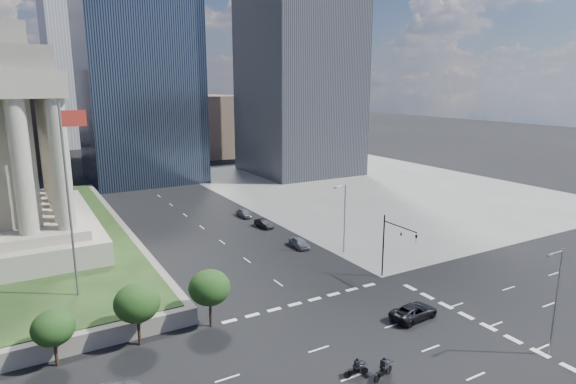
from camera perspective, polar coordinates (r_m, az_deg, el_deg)
ground at (r=132.88m, az=-17.96°, el=1.76°), size 500.00×500.00×0.00m
sidewalk_ne at (r=116.34m, az=9.32°, el=0.74°), size 68.00×90.00×0.03m
flagpole at (r=53.33m, az=-24.48°, el=0.07°), size 2.52×0.24×20.00m
midrise_glass at (r=126.44m, az=-17.50°, el=14.95°), size 26.00×26.00×60.00m
building_filler_ne at (r=169.03m, az=-9.67°, el=7.82°), size 20.00×30.00×20.00m
traffic_signal_ne at (r=59.87m, az=12.41°, el=-5.59°), size 0.30×5.74×8.00m
street_lamp_south at (r=48.75m, az=29.13°, el=-10.73°), size 2.13×0.22×10.00m
street_lamp_north at (r=68.61m, az=6.62°, el=-2.67°), size 2.13×0.22×10.00m
pickup_truck at (r=52.78m, az=14.71°, el=-13.53°), size 5.69×3.03×1.52m
parked_sedan_near at (r=71.71m, az=1.33°, el=-6.03°), size 1.90×4.31×1.44m
parked_sedan_mid at (r=81.57m, az=-2.87°, el=-3.74°), size 4.29×1.85×1.37m
parked_sedan_far at (r=88.15m, az=-5.20°, el=-2.50°), size 1.77×4.28×1.45m
motorcycle_lead at (r=42.74m, az=11.22°, el=-19.78°), size 2.58×1.33×1.86m
motorcycle_trail at (r=42.61m, az=8.08°, el=-19.90°), size 2.33×1.00×1.69m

